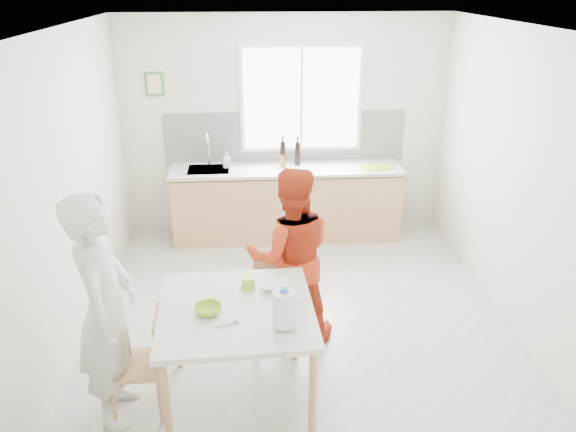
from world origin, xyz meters
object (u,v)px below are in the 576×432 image
object	(u,v)px
milk_jug	(285,308)
wine_bottle_b	(298,153)
chair_left	(145,359)
bowl_white	(274,285)
person_red	(291,256)
dining_table	(237,318)
person_white	(106,311)
bowl_green	(208,310)
chair_far	(275,295)
wine_bottle_a	(283,154)

from	to	relation	value
milk_jug	wine_bottle_b	xyz separation A→B (m)	(0.38, 3.39, 0.06)
chair_left	bowl_white	xyz separation A→B (m)	(0.97, 0.29, 0.42)
person_red	dining_table	bearing A→B (deg)	59.74
chair_left	person_white	bearing A→B (deg)	-90.00
person_white	bowl_green	distance (m)	0.72
bowl_green	wine_bottle_b	xyz separation A→B (m)	(0.92, 3.18, 0.18)
bowl_white	wine_bottle_b	world-z (taller)	wine_bottle_b
person_white	bowl_green	world-z (taller)	person_white
person_white	person_red	distance (m)	1.65
bowl_white	person_white	bearing A→B (deg)	-166.03
chair_left	bowl_white	world-z (taller)	bowl_white
person_red	bowl_white	size ratio (longest dim) A/B	7.39
dining_table	wine_bottle_b	world-z (taller)	wine_bottle_b
chair_left	chair_far	bearing A→B (deg)	128.09
dining_table	chair_far	distance (m)	0.94
bowl_green	wine_bottle_b	distance (m)	3.32
person_red	bowl_green	size ratio (longest dim) A/B	8.34
chair_far	bowl_green	bearing A→B (deg)	-122.54
person_white	bowl_white	distance (m)	1.24
chair_left	bowl_green	bearing A→B (deg)	84.13
bowl_green	bowl_white	bearing A→B (deg)	33.32
milk_jug	person_red	bearing A→B (deg)	81.34
milk_jug	wine_bottle_b	distance (m)	3.41
chair_left	person_red	xyz separation A→B (m)	(1.15, 0.90, 0.35)
bowl_white	milk_jug	distance (m)	0.55
chair_far	bowl_green	world-z (taller)	bowl_green
bowl_green	wine_bottle_b	bearing A→B (deg)	73.94
dining_table	chair_left	distance (m)	0.75
person_red	chair_far	bearing A→B (deg)	15.05
dining_table	chair_left	xyz separation A→B (m)	(-0.69, -0.03, -0.31)
person_white	milk_jug	world-z (taller)	person_white
chair_left	chair_far	size ratio (longest dim) A/B	1.03
chair_left	wine_bottle_a	world-z (taller)	wine_bottle_a
dining_table	bowl_white	size ratio (longest dim) A/B	5.27
bowl_white	wine_bottle_a	size ratio (longest dim) A/B	0.69
chair_left	person_red	size ratio (longest dim) A/B	0.52
chair_left	milk_jug	xyz separation A→B (m)	(1.02, -0.24, 0.55)
person_white	wine_bottle_b	distance (m)	3.56
chair_far	person_white	world-z (taller)	person_white
dining_table	wine_bottle_a	size ratio (longest dim) A/B	3.64
person_white	bowl_white	xyz separation A→B (m)	(1.21, 0.30, -0.01)
person_white	bowl_green	xyz separation A→B (m)	(0.72, -0.02, -0.01)
person_red	bowl_white	xyz separation A→B (m)	(-0.17, -0.61, 0.07)
chair_far	wine_bottle_b	size ratio (longest dim) A/B	2.74
person_white	person_red	bearing A→B (deg)	-58.93
dining_table	milk_jug	distance (m)	0.49
dining_table	person_red	xyz separation A→B (m)	(0.46, 0.87, 0.04)
bowl_green	bowl_white	size ratio (longest dim) A/B	0.89
milk_jug	wine_bottle_a	xyz separation A→B (m)	(0.20, 3.34, 0.07)
bowl_white	milk_jug	size ratio (longest dim) A/B	0.78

